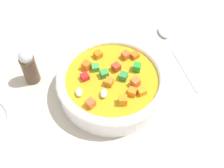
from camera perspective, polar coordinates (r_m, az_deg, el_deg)
ground_plane at (r=57.18cm, az=-0.00°, el=-1.94°), size 140.00×140.00×2.00cm
soup_bowl_main at (r=54.14cm, az=0.00°, el=0.34°), size 21.41×21.41×5.72cm
spoon at (r=64.95cm, az=12.20°, el=7.29°), size 16.64×13.14×1.08cm
pepper_shaker at (r=57.32cm, az=-16.62°, el=3.46°), size 3.01×3.01×8.27cm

